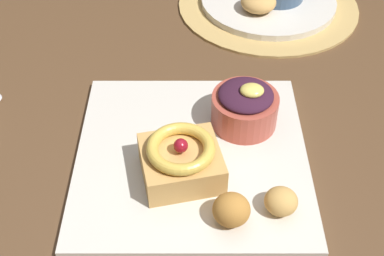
% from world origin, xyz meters
% --- Properties ---
extents(dining_table, '(1.33, 1.09, 0.73)m').
position_xyz_m(dining_table, '(0.00, 0.00, 0.64)').
color(dining_table, brown).
rests_on(dining_table, ground_plane).
extents(woven_placemat, '(0.34, 0.34, 0.00)m').
position_xyz_m(woven_placemat, '(0.21, 0.18, 0.73)').
color(woven_placemat, tan).
rests_on(woven_placemat, dining_table).
extents(front_plate, '(0.31, 0.31, 0.01)m').
position_xyz_m(front_plate, '(0.06, -0.22, 0.74)').
color(front_plate, silver).
rests_on(front_plate, dining_table).
extents(cake_slice, '(0.12, 0.11, 0.06)m').
position_xyz_m(cake_slice, '(0.05, -0.25, 0.77)').
color(cake_slice, tan).
rests_on(cake_slice, front_plate).
extents(berry_ramekin, '(0.09, 0.09, 0.07)m').
position_xyz_m(berry_ramekin, '(0.14, -0.15, 0.77)').
color(berry_ramekin, '#B24C3D').
rests_on(berry_ramekin, front_plate).
extents(fritter_front, '(0.04, 0.04, 0.03)m').
position_xyz_m(fritter_front, '(0.17, -0.31, 0.76)').
color(fritter_front, tan).
rests_on(fritter_front, front_plate).
extents(fritter_middle, '(0.05, 0.04, 0.04)m').
position_xyz_m(fritter_middle, '(0.11, -0.32, 0.76)').
color(fritter_middle, '#BC7F38').
rests_on(fritter_middle, front_plate).
extents(back_plate, '(0.26, 0.26, 0.01)m').
position_xyz_m(back_plate, '(0.21, 0.18, 0.74)').
color(back_plate, silver).
rests_on(back_plate, woven_placemat).
extents(back_pastry, '(0.06, 0.06, 0.03)m').
position_xyz_m(back_pastry, '(0.18, 0.14, 0.76)').
color(back_pastry, tan).
rests_on(back_pastry, back_plate).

